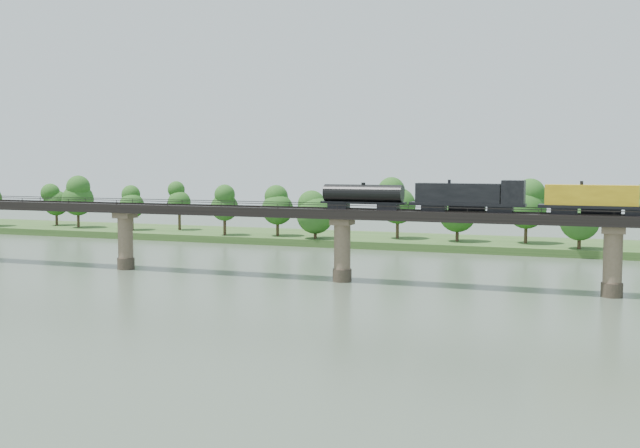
% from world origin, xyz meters
% --- Properties ---
extents(ground, '(400.00, 400.00, 0.00)m').
position_xyz_m(ground, '(0.00, 0.00, 0.00)').
color(ground, '#3D4C3B').
rests_on(ground, ground).
extents(far_bank, '(300.00, 24.00, 1.60)m').
position_xyz_m(far_bank, '(0.00, 85.00, 0.80)').
color(far_bank, '#2F5120').
rests_on(far_bank, ground).
extents(bridge, '(236.00, 30.00, 11.50)m').
position_xyz_m(bridge, '(0.00, 30.00, 5.46)').
color(bridge, '#473A2D').
rests_on(bridge, ground).
extents(bridge_superstructure, '(220.00, 4.90, 0.75)m').
position_xyz_m(bridge_superstructure, '(0.00, 30.00, 11.79)').
color(bridge_superstructure, black).
rests_on(bridge_superstructure, bridge).
extents(far_treeline, '(289.06, 17.54, 13.60)m').
position_xyz_m(far_treeline, '(-8.21, 80.52, 8.83)').
color(far_treeline, '#382619').
rests_on(far_treeline, far_bank).
extents(freight_train, '(68.78, 2.68, 4.73)m').
position_xyz_m(freight_train, '(32.16, 30.00, 13.76)').
color(freight_train, black).
rests_on(freight_train, bridge).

